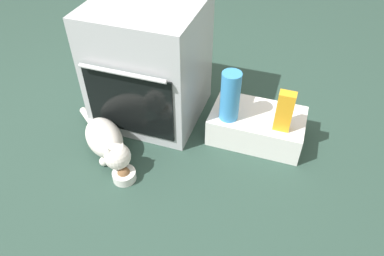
{
  "coord_description": "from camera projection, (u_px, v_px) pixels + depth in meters",
  "views": [
    {
      "loc": [
        0.79,
        -1.27,
        1.52
      ],
      "look_at": [
        0.33,
        0.08,
        0.25
      ],
      "focal_mm": 33.56,
      "sensor_mm": 36.0,
      "label": 1
    }
  ],
  "objects": [
    {
      "name": "ground",
      "position": [
        134.0,
        156.0,
        2.1
      ],
      "size": [
        8.0,
        8.0,
        0.0
      ],
      "primitive_type": "plane",
      "color": "#284238"
    },
    {
      "name": "oven",
      "position": [
        149.0,
        63.0,
        2.16
      ],
      "size": [
        0.62,
        0.64,
        0.74
      ],
      "color": "#B7BABF",
      "rests_on": "ground"
    },
    {
      "name": "pantry_cabinet",
      "position": [
        257.0,
        126.0,
        2.16
      ],
      "size": [
        0.55,
        0.34,
        0.18
      ],
      "primitive_type": "cube",
      "color": "white",
      "rests_on": "ground"
    },
    {
      "name": "food_bowl",
      "position": [
        124.0,
        175.0,
        1.95
      ],
      "size": [
        0.13,
        0.13,
        0.08
      ],
      "color": "white",
      "rests_on": "ground"
    },
    {
      "name": "cat",
      "position": [
        107.0,
        141.0,
        2.03
      ],
      "size": [
        0.54,
        0.45,
        0.21
      ],
      "rotation": [
        0.0,
        0.0,
        -0.68
      ],
      "color": "silver",
      "rests_on": "ground"
    },
    {
      "name": "water_bottle",
      "position": [
        230.0,
        96.0,
        1.98
      ],
      "size": [
        0.11,
        0.11,
        0.3
      ],
      "primitive_type": "cylinder",
      "color": "#388CD1",
      "rests_on": "pantry_cabinet"
    },
    {
      "name": "juice_carton",
      "position": [
        284.0,
        111.0,
        1.93
      ],
      "size": [
        0.09,
        0.06,
        0.24
      ],
      "primitive_type": "cube",
      "color": "orange",
      "rests_on": "pantry_cabinet"
    }
  ]
}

